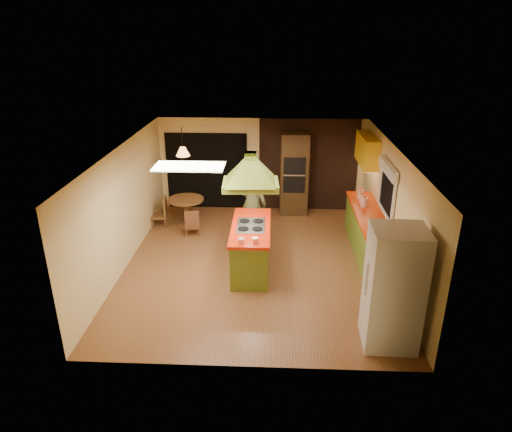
{
  "coord_description": "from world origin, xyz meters",
  "views": [
    {
      "loc": [
        0.39,
        -8.66,
        4.69
      ],
      "look_at": [
        -0.0,
        -0.14,
        1.15
      ],
      "focal_mm": 32.0,
      "sensor_mm": 36.0,
      "label": 1
    }
  ],
  "objects_px": {
    "man": "(252,204)",
    "dining_table": "(186,206)",
    "kitchen_island": "(251,247)",
    "canister_large": "(360,194)",
    "refrigerator": "(394,288)",
    "wall_oven": "(294,174)"
  },
  "relations": [
    {
      "from": "refrigerator",
      "to": "canister_large",
      "type": "bearing_deg",
      "value": 89.05
    },
    {
      "from": "refrigerator",
      "to": "dining_table",
      "type": "distance_m",
      "value": 6.19
    },
    {
      "from": "man",
      "to": "dining_table",
      "type": "distance_m",
      "value": 2.04
    },
    {
      "from": "kitchen_island",
      "to": "dining_table",
      "type": "height_order",
      "value": "kitchen_island"
    },
    {
      "from": "refrigerator",
      "to": "wall_oven",
      "type": "distance_m",
      "value": 5.66
    },
    {
      "from": "kitchen_island",
      "to": "man",
      "type": "relative_size",
      "value": 1.05
    },
    {
      "from": "canister_large",
      "to": "refrigerator",
      "type": "bearing_deg",
      "value": -92.46
    },
    {
      "from": "man",
      "to": "canister_large",
      "type": "distance_m",
      "value": 2.62
    },
    {
      "from": "kitchen_island",
      "to": "man",
      "type": "height_order",
      "value": "man"
    },
    {
      "from": "refrigerator",
      "to": "dining_table",
      "type": "relative_size",
      "value": 2.2
    },
    {
      "from": "dining_table",
      "to": "canister_large",
      "type": "xyz_separation_m",
      "value": [
        4.28,
        -0.41,
        0.55
      ]
    },
    {
      "from": "canister_large",
      "to": "dining_table",
      "type": "bearing_deg",
      "value": 174.58
    },
    {
      "from": "kitchen_island",
      "to": "man",
      "type": "distance_m",
      "value": 1.4
    },
    {
      "from": "dining_table",
      "to": "refrigerator",
      "type": "bearing_deg",
      "value": -48.3
    },
    {
      "from": "man",
      "to": "dining_table",
      "type": "bearing_deg",
      "value": -15.73
    },
    {
      "from": "kitchen_island",
      "to": "wall_oven",
      "type": "xyz_separation_m",
      "value": [
        0.96,
        3.19,
        0.6
      ]
    },
    {
      "from": "man",
      "to": "wall_oven",
      "type": "xyz_separation_m",
      "value": [
        1.01,
        1.87,
        0.16
      ]
    },
    {
      "from": "kitchen_island",
      "to": "dining_table",
      "type": "xyz_separation_m",
      "value": [
        -1.78,
        2.3,
        -0.02
      ]
    },
    {
      "from": "refrigerator",
      "to": "canister_large",
      "type": "xyz_separation_m",
      "value": [
        0.18,
        4.2,
        0.03
      ]
    },
    {
      "from": "kitchen_island",
      "to": "dining_table",
      "type": "distance_m",
      "value": 2.91
    },
    {
      "from": "man",
      "to": "wall_oven",
      "type": "relative_size",
      "value": 0.85
    },
    {
      "from": "kitchen_island",
      "to": "dining_table",
      "type": "relative_size",
      "value": 2.18
    }
  ]
}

